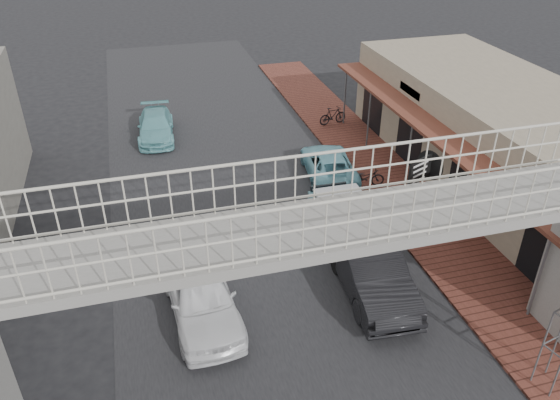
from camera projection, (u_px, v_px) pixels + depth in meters
ground at (277, 294)px, 17.16m from camera, size 120.00×120.00×0.00m
road_strip at (277, 294)px, 17.15m from camera, size 10.00×60.00×0.01m
sidewalk at (418, 213)px, 21.11m from camera, size 3.00×40.00×0.10m
shophouse_row at (513, 144)px, 21.96m from camera, size 7.20×18.00×4.00m
footbridge at (325, 299)px, 12.22m from camera, size 16.40×2.40×6.34m
white_hatchback at (201, 294)px, 15.96m from camera, size 2.11×4.73×1.58m
dark_sedan at (370, 267)px, 17.01m from camera, size 2.11×5.12×1.65m
angkot_curb at (329, 164)px, 23.51m from camera, size 2.51×4.46×1.18m
angkot_far at (156, 126)px, 26.98m from camera, size 2.02×4.28×1.21m
angkot_van at (347, 221)px, 18.65m from camera, size 1.74×3.72×1.81m
motorcycle_near at (365, 177)px, 22.63m from camera, size 1.67×0.82×0.84m
motorcycle_far at (333, 116)px, 28.26m from camera, size 1.57×0.65×0.92m
arrow_sign at (434, 164)px, 19.17m from camera, size 1.84×1.25×3.05m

